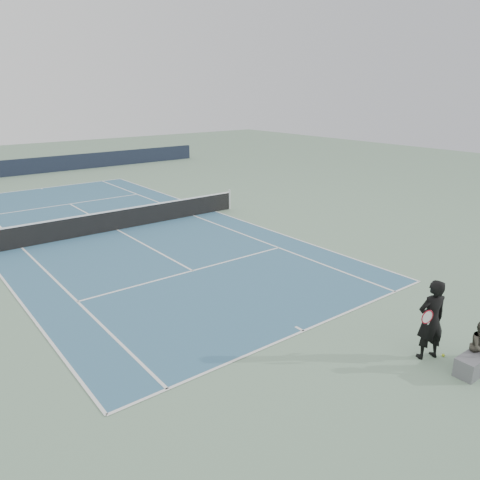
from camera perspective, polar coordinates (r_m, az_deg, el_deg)
ground at (r=22.08m, az=-14.72°, el=1.18°), size 80.00×80.00×0.00m
court_surface at (r=22.08m, az=-14.72°, el=1.19°), size 10.97×23.77×0.01m
tennis_net at (r=21.95m, az=-14.83°, el=2.44°), size 12.90×0.10×1.07m
windscreen_far at (r=38.75m, az=-25.63°, el=7.97°), size 30.00×0.25×1.20m
tennis_player at (r=11.96m, az=22.26°, el=-8.97°), size 0.90×0.77×2.00m
tennis_ball at (r=12.59m, az=23.54°, el=-12.75°), size 0.07×0.07×0.07m
spectator_bench at (r=12.21m, az=27.16°, el=-12.18°), size 1.46×0.89×1.19m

